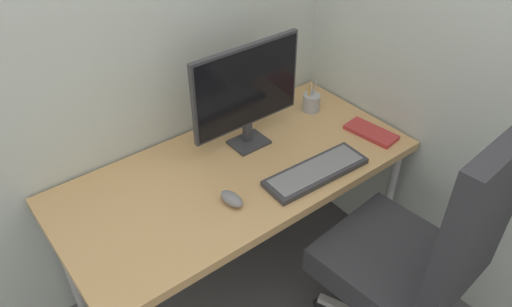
{
  "coord_description": "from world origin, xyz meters",
  "views": [
    {
      "loc": [
        -0.9,
        -1.26,
        1.96
      ],
      "look_at": [
        0.04,
        -0.07,
        0.8
      ],
      "focal_mm": 33.9,
      "sensor_mm": 36.0,
      "label": 1
    }
  ],
  "objects": [
    {
      "name": "pen_holder",
      "position": [
        0.55,
        0.14,
        0.75
      ],
      "size": [
        0.08,
        0.08,
        0.16
      ],
      "color": "#9EA0A5",
      "rests_on": "desk"
    },
    {
      "name": "notebook",
      "position": [
        0.63,
        -0.17,
        0.71
      ],
      "size": [
        0.14,
        0.25,
        0.02
      ],
      "primitive_type": "cube",
      "rotation": [
        0.0,
        0.0,
        0.13
      ],
      "color": "#B23333",
      "rests_on": "desk"
    },
    {
      "name": "mouse",
      "position": [
        -0.14,
        -0.15,
        0.73
      ],
      "size": [
        0.07,
        0.11,
        0.04
      ],
      "primitive_type": "ellipsoid",
      "rotation": [
        0.0,
        0.0,
        0.1
      ],
      "color": "slate",
      "rests_on": "desk"
    },
    {
      "name": "ground_plane",
      "position": [
        0.0,
        0.0,
        0.0
      ],
      "size": [
        8.0,
        8.0,
        0.0
      ],
      "primitive_type": "plane",
      "color": "#4C4C51"
    },
    {
      "name": "office_chair",
      "position": [
        0.3,
        -0.71,
        0.6
      ],
      "size": [
        0.56,
        0.57,
        1.19
      ],
      "color": "black",
      "rests_on": "ground_plane"
    },
    {
      "name": "desk",
      "position": [
        0.0,
        0.0,
        0.65
      ],
      "size": [
        1.49,
        0.7,
        0.7
      ],
      "color": "tan",
      "rests_on": "ground_plane"
    },
    {
      "name": "keyboard",
      "position": [
        0.23,
        -0.23,
        0.72
      ],
      "size": [
        0.46,
        0.17,
        0.03
      ],
      "color": "#333338",
      "rests_on": "desk"
    },
    {
      "name": "monitor",
      "position": [
        0.15,
        0.12,
        0.97
      ],
      "size": [
        0.52,
        0.13,
        0.46
      ],
      "color": "#333338",
      "rests_on": "desk"
    }
  ]
}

